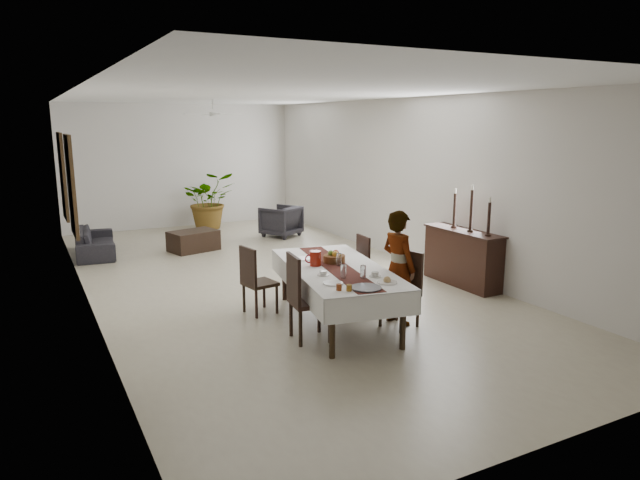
# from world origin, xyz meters

# --- Properties ---
(floor) EXTENTS (6.00, 12.00, 0.00)m
(floor) POSITION_xyz_m (0.00, 0.00, 0.00)
(floor) COLOR #B5AD90
(floor) RESTS_ON ground
(ceiling) EXTENTS (6.00, 12.00, 0.02)m
(ceiling) POSITION_xyz_m (0.00, 0.00, 3.20)
(ceiling) COLOR white
(ceiling) RESTS_ON wall_back
(wall_back) EXTENTS (6.00, 0.02, 3.20)m
(wall_back) POSITION_xyz_m (0.00, 6.00, 1.60)
(wall_back) COLOR silver
(wall_back) RESTS_ON floor
(wall_front) EXTENTS (6.00, 0.02, 3.20)m
(wall_front) POSITION_xyz_m (0.00, -6.00, 1.60)
(wall_front) COLOR silver
(wall_front) RESTS_ON floor
(wall_left) EXTENTS (0.02, 12.00, 3.20)m
(wall_left) POSITION_xyz_m (-3.00, 0.00, 1.60)
(wall_left) COLOR silver
(wall_left) RESTS_ON floor
(wall_right) EXTENTS (0.02, 12.00, 3.20)m
(wall_right) POSITION_xyz_m (3.00, 0.00, 1.60)
(wall_right) COLOR silver
(wall_right) RESTS_ON floor
(dining_table_top) EXTENTS (1.47, 2.63, 0.05)m
(dining_table_top) POSITION_xyz_m (-0.03, -2.42, 0.75)
(dining_table_top) COLOR black
(dining_table_top) RESTS_ON table_leg_fl
(table_leg_fl) EXTENTS (0.08, 0.08, 0.73)m
(table_leg_fl) POSITION_xyz_m (-0.69, -3.50, 0.36)
(table_leg_fl) COLOR black
(table_leg_fl) RESTS_ON floor
(table_leg_fr) EXTENTS (0.08, 0.08, 0.73)m
(table_leg_fr) POSITION_xyz_m (0.21, -3.67, 0.36)
(table_leg_fr) COLOR black
(table_leg_fr) RESTS_ON floor
(table_leg_bl) EXTENTS (0.08, 0.08, 0.73)m
(table_leg_bl) POSITION_xyz_m (-0.26, -1.18, 0.36)
(table_leg_bl) COLOR black
(table_leg_bl) RESTS_ON floor
(table_leg_br) EXTENTS (0.08, 0.08, 0.73)m
(table_leg_br) POSITION_xyz_m (0.64, -1.34, 0.36)
(table_leg_br) COLOR black
(table_leg_br) RESTS_ON floor
(tablecloth_top) EXTENTS (1.69, 2.85, 0.01)m
(tablecloth_top) POSITION_xyz_m (-0.03, -2.42, 0.78)
(tablecloth_top) COLOR white
(tablecloth_top) RESTS_ON dining_table_top
(tablecloth_drape_left) EXTENTS (0.50, 2.63, 0.31)m
(tablecloth_drape_left) POSITION_xyz_m (-0.62, -2.31, 0.63)
(tablecloth_drape_left) COLOR white
(tablecloth_drape_left) RESTS_ON dining_table_top
(tablecloth_drape_right) EXTENTS (0.50, 2.63, 0.31)m
(tablecloth_drape_right) POSITION_xyz_m (0.57, -2.53, 0.63)
(tablecloth_drape_right) COLOR white
(tablecloth_drape_right) RESTS_ON dining_table_top
(tablecloth_drape_near) EXTENTS (1.20, 0.23, 0.31)m
(tablecloth_drape_near) POSITION_xyz_m (-0.27, -3.73, 0.63)
(tablecloth_drape_near) COLOR white
(tablecloth_drape_near) RESTS_ON dining_table_top
(tablecloth_drape_far) EXTENTS (1.20, 0.23, 0.31)m
(tablecloth_drape_far) POSITION_xyz_m (0.22, -1.11, 0.63)
(tablecloth_drape_far) COLOR white
(tablecloth_drape_far) RESTS_ON dining_table_top
(table_runner) EXTENTS (0.83, 2.61, 0.00)m
(table_runner) POSITION_xyz_m (-0.03, -2.42, 0.79)
(table_runner) COLOR #572018
(table_runner) RESTS_ON tablecloth_top
(red_pitcher) EXTENTS (0.18, 0.18, 0.21)m
(red_pitcher) POSITION_xyz_m (-0.25, -2.22, 0.89)
(red_pitcher) COLOR maroon
(red_pitcher) RESTS_ON tablecloth_top
(pitcher_handle) EXTENTS (0.13, 0.04, 0.12)m
(pitcher_handle) POSITION_xyz_m (-0.34, -2.21, 0.89)
(pitcher_handle) COLOR maroon
(pitcher_handle) RESTS_ON red_pitcher
(wine_glass_near) EXTENTS (0.07, 0.07, 0.18)m
(wine_glass_near) POSITION_xyz_m (-0.03, -3.11, 0.88)
(wine_glass_near) COLOR silver
(wine_glass_near) RESTS_ON tablecloth_top
(wine_glass_mid) EXTENTS (0.07, 0.07, 0.18)m
(wine_glass_mid) POSITION_xyz_m (-0.23, -2.96, 0.88)
(wine_glass_mid) COLOR white
(wine_glass_mid) RESTS_ON tablecloth_top
(wine_glass_far) EXTENTS (0.07, 0.07, 0.18)m
(wine_glass_far) POSITION_xyz_m (0.03, -2.38, 0.88)
(wine_glass_far) COLOR white
(wine_glass_far) RESTS_ON tablecloth_top
(teacup_right) EXTENTS (0.09, 0.09, 0.06)m
(teacup_right) POSITION_xyz_m (0.17, -3.09, 0.82)
(teacup_right) COLOR silver
(teacup_right) RESTS_ON saucer_right
(saucer_right) EXTENTS (0.16, 0.16, 0.01)m
(saucer_right) POSITION_xyz_m (0.17, -3.09, 0.79)
(saucer_right) COLOR silver
(saucer_right) RESTS_ON tablecloth_top
(teacup_left) EXTENTS (0.09, 0.09, 0.06)m
(teacup_left) POSITION_xyz_m (-0.40, -2.72, 0.82)
(teacup_left) COLOR white
(teacup_left) RESTS_ON saucer_left
(saucer_left) EXTENTS (0.16, 0.16, 0.01)m
(saucer_left) POSITION_xyz_m (-0.40, -2.72, 0.79)
(saucer_left) COLOR white
(saucer_left) RESTS_ON tablecloth_top
(plate_near_right) EXTENTS (0.25, 0.25, 0.02)m
(plate_near_right) POSITION_xyz_m (0.14, -3.40, 0.80)
(plate_near_right) COLOR white
(plate_near_right) RESTS_ON tablecloth_top
(bread_near_right) EXTENTS (0.09, 0.09, 0.09)m
(bread_near_right) POSITION_xyz_m (0.14, -3.40, 0.82)
(bread_near_right) COLOR tan
(bread_near_right) RESTS_ON plate_near_right
(plate_near_left) EXTENTS (0.25, 0.25, 0.02)m
(plate_near_left) POSITION_xyz_m (-0.47, -3.13, 0.80)
(plate_near_left) COLOR silver
(plate_near_left) RESTS_ON tablecloth_top
(plate_far_left) EXTENTS (0.25, 0.25, 0.02)m
(plate_far_left) POSITION_xyz_m (-0.25, -1.80, 0.80)
(plate_far_left) COLOR white
(plate_far_left) RESTS_ON tablecloth_top
(serving_tray) EXTENTS (0.37, 0.37, 0.02)m
(serving_tray) POSITION_xyz_m (-0.22, -3.49, 0.80)
(serving_tray) COLOR #424247
(serving_tray) RESTS_ON tablecloth_top
(jam_jar_a) EXTENTS (0.07, 0.07, 0.08)m
(jam_jar_a) POSITION_xyz_m (-0.45, -3.48, 0.83)
(jam_jar_a) COLOR #905B14
(jam_jar_a) RESTS_ON tablecloth_top
(jam_jar_b) EXTENTS (0.07, 0.07, 0.08)m
(jam_jar_b) POSITION_xyz_m (-0.54, -3.40, 0.83)
(jam_jar_b) COLOR maroon
(jam_jar_b) RESTS_ON tablecloth_top
(fruit_basket) EXTENTS (0.31, 0.31, 0.10)m
(fruit_basket) POSITION_xyz_m (0.07, -2.18, 0.84)
(fruit_basket) COLOR brown
(fruit_basket) RESTS_ON tablecloth_top
(fruit_red) EXTENTS (0.09, 0.09, 0.09)m
(fruit_red) POSITION_xyz_m (0.11, -2.16, 0.92)
(fruit_red) COLOR #992C0F
(fruit_red) RESTS_ON fruit_basket
(fruit_green) EXTENTS (0.08, 0.08, 0.08)m
(fruit_green) POSITION_xyz_m (0.04, -2.14, 0.92)
(fruit_green) COLOR #5A8227
(fruit_green) RESTS_ON fruit_basket
(fruit_yellow) EXTENTS (0.09, 0.09, 0.09)m
(fruit_yellow) POSITION_xyz_m (0.06, -2.23, 0.92)
(fruit_yellow) COLOR gold
(fruit_yellow) RESTS_ON fruit_basket
(chair_right_near_seat) EXTENTS (0.54, 0.54, 0.05)m
(chair_right_near_seat) POSITION_xyz_m (0.63, -2.99, 0.46)
(chair_right_near_seat) COLOR black
(chair_right_near_seat) RESTS_ON chair_right_near_leg_fl
(chair_right_near_leg_fl) EXTENTS (0.05, 0.05, 0.43)m
(chair_right_near_leg_fl) POSITION_xyz_m (0.85, -3.12, 0.22)
(chair_right_near_leg_fl) COLOR black
(chair_right_near_leg_fl) RESTS_ON floor
(chair_right_near_leg_fr) EXTENTS (0.05, 0.05, 0.43)m
(chair_right_near_leg_fr) POSITION_xyz_m (0.75, -2.77, 0.22)
(chair_right_near_leg_fr) COLOR black
(chair_right_near_leg_fr) RESTS_ON floor
(chair_right_near_leg_bl) EXTENTS (0.05, 0.05, 0.43)m
(chair_right_near_leg_bl) POSITION_xyz_m (0.51, -3.21, 0.22)
(chair_right_near_leg_bl) COLOR black
(chair_right_near_leg_bl) RESTS_ON floor
(chair_right_near_leg_br) EXTENTS (0.05, 0.05, 0.43)m
(chair_right_near_leg_br) POSITION_xyz_m (0.41, -2.87, 0.22)
(chair_right_near_leg_br) COLOR black
(chair_right_near_leg_br) RESTS_ON floor
(chair_right_near_back) EXTENTS (0.16, 0.43, 0.56)m
(chair_right_near_back) POSITION_xyz_m (0.82, -2.94, 0.75)
(chair_right_near_back) COLOR black
(chair_right_near_back) RESTS_ON chair_right_near_seat
(chair_right_far_seat) EXTENTS (0.45, 0.45, 0.05)m
(chair_right_far_seat) POSITION_xyz_m (0.74, -1.56, 0.44)
(chair_right_far_seat) COLOR black
(chair_right_far_seat) RESTS_ON chair_right_far_leg_fl
(chair_right_far_leg_fl) EXTENTS (0.04, 0.04, 0.41)m
(chair_right_far_leg_fl) POSITION_xyz_m (0.90, -1.75, 0.21)
(chair_right_far_leg_fl) COLOR black
(chair_right_far_leg_fl) RESTS_ON floor
(chair_right_far_leg_fr) EXTENTS (0.04, 0.04, 0.41)m
(chair_right_far_leg_fr) POSITION_xyz_m (0.93, -1.41, 0.21)
(chair_right_far_leg_fr) COLOR black
(chair_right_far_leg_fr) RESTS_ON floor
(chair_right_far_leg_bl) EXTENTS (0.04, 0.04, 0.41)m
(chair_right_far_leg_bl) POSITION_xyz_m (0.56, -1.72, 0.21)
(chair_right_far_leg_bl) COLOR black
(chair_right_far_leg_bl) RESTS_ON floor
(chair_right_far_leg_br) EXTENTS (0.04, 0.04, 0.41)m
(chair_right_far_leg_br) POSITION_xyz_m (0.59, -1.38, 0.21)
(chair_right_far_leg_br) COLOR black
(chair_right_far_leg_br) RESTS_ON floor
(chair_right_far_back) EXTENTS (0.07, 0.42, 0.53)m
(chair_right_far_back) POSITION_xyz_m (0.93, -1.58, 0.72)
(chair_right_far_back) COLOR black
(chair_right_far_back) RESTS_ON chair_right_far_seat
(chair_left_near_seat) EXTENTS (0.53, 0.53, 0.05)m
(chair_left_near_seat) POSITION_xyz_m (-0.65, -2.84, 0.50)
(chair_left_near_seat) COLOR black
(chair_left_near_seat) RESTS_ON chair_left_near_leg_fl
(chair_left_near_leg_fl) EXTENTS (0.05, 0.05, 0.47)m
(chair_left_near_leg_fl) POSITION_xyz_m (-0.82, -2.63, 0.24)
(chair_left_near_leg_fl) COLOR black
(chair_left_near_leg_fl) RESTS_ON floor
(chair_left_near_leg_fr) EXTENTS (0.05, 0.05, 0.47)m
(chair_left_near_leg_fr) POSITION_xyz_m (-0.87, -3.01, 0.24)
(chair_left_near_leg_fr) COLOR black
(chair_left_near_leg_fr) RESTS_ON floor
(chair_left_near_leg_bl) EXTENTS (0.05, 0.05, 0.47)m
(chair_left_near_leg_bl) POSITION_xyz_m (-0.43, -2.68, 0.24)
(chair_left_near_leg_bl) COLOR black
(chair_left_near_leg_bl) RESTS_ON floor
(chair_left_near_leg_br) EXTENTS (0.05, 0.05, 0.47)m
(chair_left_near_leg_br) POSITION_xyz_m (-0.48, -3.06, 0.24)
(chair_left_near_leg_br) COLOR black
(chair_left_near_leg_br) RESTS_ON floor
(chair_left_near_back) EXTENTS (0.10, 0.48, 0.61)m
(chair_left_near_back) POSITION_xyz_m (-0.86, -2.82, 0.82)
(chair_left_near_back) COLOR black
(chair_left_near_back) RESTS_ON chair_left_near_seat
(chair_left_far_seat) EXTENTS (0.49, 0.49, 0.05)m
(chair_left_far_seat) POSITION_xyz_m (-0.83, -1.58, 0.44)
(chair_left_far_seat) COLOR black
(chair_left_far_seat) RESTS_ON chair_left_far_leg_fl
(chair_left_far_leg_fl) EXTENTS (0.05, 0.05, 0.42)m
(chair_left_far_leg_fl) POSITION_xyz_m (-1.03, -1.44, 0.21)
(chair_left_far_leg_fl) COLOR black
(chair_left_far_leg_fl) RESTS_ON floor
(chair_left_far_leg_fr) EXTENTS (0.05, 0.05, 0.42)m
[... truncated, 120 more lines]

